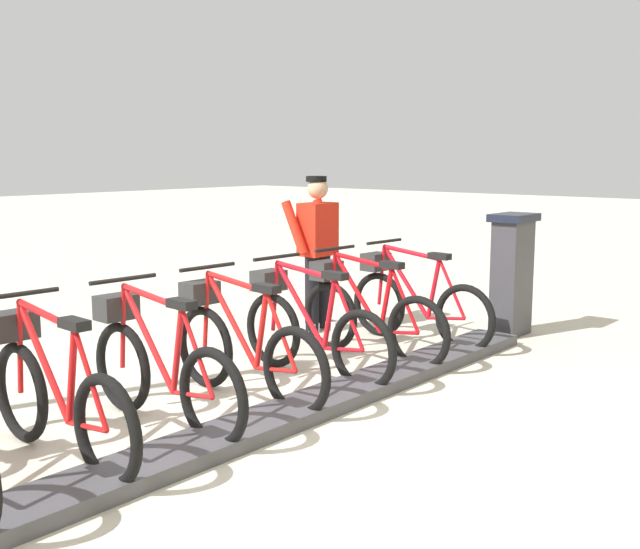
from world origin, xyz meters
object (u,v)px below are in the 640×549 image
object	(u,v)px
bike_docked_0	(414,301)
bike_docked_5	(54,393)
bike_docked_4	(158,366)
worker_near_rack	(317,247)
bike_docked_2	(309,328)
payment_kiosk	(512,272)
bike_docked_1	(366,313)
bike_docked_3	(241,345)

from	to	relation	value
bike_docked_0	bike_docked_5	world-z (taller)	same
bike_docked_0	bike_docked_4	distance (m)	3.19
bike_docked_0	bike_docked_5	distance (m)	3.98
worker_near_rack	bike_docked_0	bearing A→B (deg)	-169.27
bike_docked_0	bike_docked_2	distance (m)	1.59
bike_docked_0	bike_docked_5	size ratio (longest dim) A/B	1.00
bike_docked_5	worker_near_rack	distance (m)	3.96
bike_docked_4	bike_docked_5	xyz separation A→B (m)	(0.00, 0.80, 0.00)
payment_kiosk	bike_docked_1	distance (m)	1.87
bike_docked_4	bike_docked_5	bearing A→B (deg)	90.00
payment_kiosk	bike_docked_2	bearing A→B (deg)	77.40
payment_kiosk	bike_docked_2	distance (m)	2.63
bike_docked_4	worker_near_rack	world-z (taller)	worker_near_rack
payment_kiosk	bike_docked_3	world-z (taller)	payment_kiosk
bike_docked_0	bike_docked_2	bearing A→B (deg)	90.00
bike_docked_2	bike_docked_1	bearing A→B (deg)	-90.00
bike_docked_2	worker_near_rack	world-z (taller)	worker_near_rack
bike_docked_3	worker_near_rack	xyz separation A→B (m)	(1.11, -2.18, 0.48)
bike_docked_0	bike_docked_4	bearing A→B (deg)	90.00
bike_docked_4	bike_docked_2	bearing A→B (deg)	-90.00
payment_kiosk	bike_docked_0	distance (m)	1.15
payment_kiosk	bike_docked_5	distance (m)	4.99
bike_docked_2	bike_docked_4	distance (m)	1.59
bike_docked_1	bike_docked_3	world-z (taller)	same
bike_docked_0	worker_near_rack	distance (m)	1.22
bike_docked_3	worker_near_rack	size ratio (longest dim) A/B	1.04
payment_kiosk	bike_docked_1	size ratio (longest dim) A/B	0.74
bike_docked_0	bike_docked_2	size ratio (longest dim) A/B	1.00
bike_docked_0	bike_docked_1	distance (m)	0.80
bike_docked_0	worker_near_rack	bearing A→B (deg)	10.73
bike_docked_0	bike_docked_4	xyz separation A→B (m)	(0.00, 3.19, 0.00)
payment_kiosk	bike_docked_3	size ratio (longest dim) A/B	0.74
bike_docked_1	bike_docked_2	size ratio (longest dim) A/B	1.00
worker_near_rack	bike_docked_3	bearing A→B (deg)	116.89
payment_kiosk	bike_docked_4	size ratio (longest dim) A/B	0.74
bike_docked_1	worker_near_rack	bearing A→B (deg)	-27.96
bike_docked_3	bike_docked_4	world-z (taller)	same
bike_docked_0	worker_near_rack	xyz separation A→B (m)	(1.11, 0.21, 0.48)
payment_kiosk	bike_docked_4	xyz separation A→B (m)	(0.57, 4.15, -0.24)
bike_docked_4	worker_near_rack	size ratio (longest dim) A/B	1.04
bike_docked_3	bike_docked_5	distance (m)	1.59
worker_near_rack	bike_docked_1	bearing A→B (deg)	152.04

